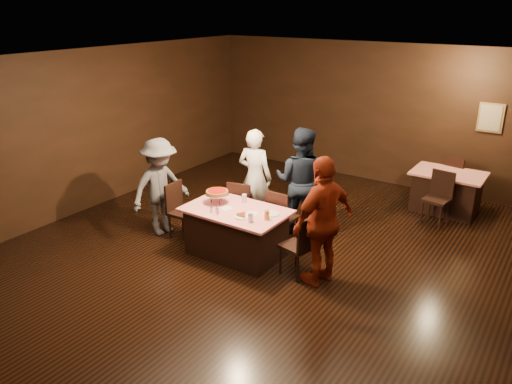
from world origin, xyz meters
TOP-DOWN VIEW (x-y plane):
  - room at (0.00, 0.01)m, footprint 10.00×10.04m
  - main_table at (-0.49, 0.39)m, footprint 1.60×1.00m
  - back_table at (1.78, 4.07)m, footprint 1.30×0.90m
  - chair_far_left at (-0.89, 1.14)m, footprint 0.50×0.50m
  - chair_far_right at (-0.09, 1.14)m, footprint 0.43×0.43m
  - chair_end_left at (-1.59, 0.39)m, footprint 0.44×0.44m
  - chair_end_right at (0.61, 0.39)m, footprint 0.51×0.51m
  - chair_back_near at (1.78, 3.37)m, footprint 0.47×0.47m
  - chair_back_far at (1.78, 4.67)m, footprint 0.49×0.49m
  - diner_white_jacket at (-0.93, 1.56)m, footprint 0.68×0.49m
  - diner_navy_hoodie at (-0.09, 1.70)m, footprint 1.03×0.87m
  - diner_grey_knit at (-2.03, 0.33)m, footprint 0.85×1.20m
  - diner_red_shirt at (0.99, 0.40)m, footprint 0.75×1.18m
  - pizza_stand at (-0.89, 0.44)m, footprint 0.38×0.38m
  - plate_with_slice at (-0.24, 0.21)m, footprint 0.25×0.25m
  - plate_empty at (0.06, 0.54)m, footprint 0.25×0.25m
  - glass_front_right at (-0.04, 0.14)m, footprint 0.08×0.08m
  - glass_amber at (0.11, 0.34)m, footprint 0.08×0.08m
  - glass_back at (-0.54, 0.69)m, footprint 0.08×0.08m
  - condiments at (-0.67, 0.11)m, footprint 0.17×0.10m
  - napkin_center at (-0.19, 0.39)m, footprint 0.19×0.19m
  - napkin_left at (-0.64, 0.34)m, footprint 0.21×0.21m

SIDE VIEW (x-z plane):
  - main_table at x=-0.49m, z-range 0.00..0.77m
  - back_table at x=1.78m, z-range 0.00..0.77m
  - chair_far_left at x=-0.89m, z-range 0.00..0.95m
  - chair_far_right at x=-0.09m, z-range 0.00..0.95m
  - chair_end_left at x=-1.59m, z-range 0.00..0.95m
  - chair_end_right at x=0.61m, z-range 0.00..0.95m
  - chair_back_near at x=1.78m, z-range 0.00..0.95m
  - chair_back_far at x=1.78m, z-range 0.00..0.95m
  - napkin_center at x=-0.19m, z-range 0.77..0.78m
  - napkin_left at x=-0.64m, z-range 0.77..0.78m
  - plate_empty at x=0.06m, z-range 0.77..0.78m
  - plate_with_slice at x=-0.24m, z-range 0.76..0.83m
  - condiments at x=-0.67m, z-range 0.77..0.87m
  - glass_front_right at x=-0.04m, z-range 0.77..0.91m
  - glass_amber at x=0.11m, z-range 0.77..0.91m
  - glass_back at x=-0.54m, z-range 0.77..0.91m
  - diner_grey_knit at x=-2.03m, z-range 0.00..1.68m
  - diner_white_jacket at x=-0.93m, z-range 0.00..1.75m
  - diner_navy_hoodie at x=-0.09m, z-range 0.00..1.86m
  - diner_red_shirt at x=0.99m, z-range 0.00..1.88m
  - pizza_stand at x=-0.89m, z-range 0.84..1.06m
  - room at x=0.00m, z-range 0.63..3.65m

